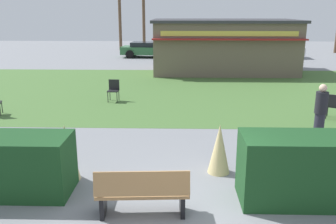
{
  "coord_description": "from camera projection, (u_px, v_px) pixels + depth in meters",
  "views": [
    {
      "loc": [
        0.01,
        -5.96,
        3.67
      ],
      "look_at": [
        -0.25,
        3.18,
        1.16
      ],
      "focal_mm": 39.64,
      "sensor_mm": 36.0,
      "label": 1
    }
  ],
  "objects": [
    {
      "name": "tree_left_bg",
      "position": [
        120.0,
        19.0,
        34.69
      ],
      "size": [
        0.91,
        0.96,
        6.44
      ],
      "color": "brown",
      "rests_on": "ground_plane"
    },
    {
      "name": "lawn_patch",
      "position": [
        178.0,
        90.0,
        17.67
      ],
      "size": [
        36.0,
        12.0,
        0.01
      ],
      "primitive_type": "cube",
      "color": "#446B33",
      "rests_on": "ground_plane"
    },
    {
      "name": "parked_car_center_slot",
      "position": [
        209.0,
        49.0,
        29.59
      ],
      "size": [
        4.35,
        2.35,
        1.2
      ],
      "color": "navy",
      "rests_on": "ground_plane"
    },
    {
      "name": "cafe_chair_east",
      "position": [
        114.0,
        89.0,
        15.38
      ],
      "size": [
        0.46,
        0.46,
        0.89
      ],
      "color": "black",
      "rests_on": "ground_plane"
    },
    {
      "name": "park_bench",
      "position": [
        142.0,
        192.0,
        6.72
      ],
      "size": [
        1.73,
        0.62,
        0.95
      ],
      "color": "#9E7547",
      "rests_on": "ground_plane"
    },
    {
      "name": "hedge_left",
      "position": [
        10.0,
        165.0,
        7.58
      ],
      "size": [
        2.5,
        1.1,
        1.23
      ],
      "primitive_type": "cube",
      "color": "#19421E",
      "rests_on": "ground_plane"
    },
    {
      "name": "person_strolling",
      "position": [
        320.0,
        113.0,
        10.5
      ],
      "size": [
        0.34,
        0.34,
        1.69
      ],
      "rotation": [
        0.0,
        0.0,
        3.05
      ],
      "color": "#23232D",
      "rests_on": "ground_plane"
    },
    {
      "name": "ground_plane",
      "position": [
        177.0,
        220.0,
        6.72
      ],
      "size": [
        80.0,
        80.0,
        0.0
      ],
      "primitive_type": "plane",
      "color": "slate"
    },
    {
      "name": "ornamental_grass_behind_right",
      "position": [
        219.0,
        149.0,
        8.54
      ],
      "size": [
        0.52,
        0.52,
        1.17
      ],
      "primitive_type": "cone",
      "color": "#D1BC7F",
      "rests_on": "ground_plane"
    },
    {
      "name": "parked_car_east_slot",
      "position": [
        275.0,
        50.0,
        29.45
      ],
      "size": [
        4.27,
        2.19,
        1.2
      ],
      "color": "silver",
      "rests_on": "ground_plane"
    },
    {
      "name": "tree_right_bg",
      "position": [
        144.0,
        17.0,
        34.59
      ],
      "size": [
        0.91,
        0.96,
        6.89
      ],
      "color": "brown",
      "rests_on": "ground_plane"
    },
    {
      "name": "hedge_right",
      "position": [
        300.0,
        169.0,
        7.23
      ],
      "size": [
        2.33,
        1.1,
        1.35
      ],
      "primitive_type": "cube",
      "color": "#19421E",
      "rests_on": "ground_plane"
    },
    {
      "name": "cafe_chair_north",
      "position": [
        334.0,
        104.0,
        12.79
      ],
      "size": [
        0.59,
        0.59,
        0.89
      ],
      "color": "black",
      "rests_on": "ground_plane"
    },
    {
      "name": "parked_car_west_slot",
      "position": [
        148.0,
        49.0,
        29.74
      ],
      "size": [
        4.34,
        2.33,
        1.2
      ],
      "color": "#2D6638",
      "rests_on": "ground_plane"
    },
    {
      "name": "food_kiosk",
      "position": [
        223.0,
        46.0,
        22.68
      ],
      "size": [
        8.62,
        5.32,
        3.13
      ],
      "color": "#6B5B4C",
      "rests_on": "ground_plane"
    },
    {
      "name": "ornamental_grass_behind_left",
      "position": [
        66.0,
        152.0,
        8.18
      ],
      "size": [
        0.57,
        0.57,
        1.28
      ],
      "primitive_type": "cone",
      "color": "#D1BC7F",
      "rests_on": "ground_plane"
    }
  ]
}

